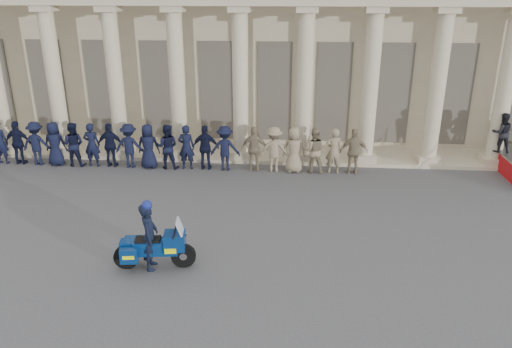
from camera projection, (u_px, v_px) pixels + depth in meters
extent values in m
plane|color=#444447|center=(256.00, 257.00, 13.85)|extent=(90.00, 90.00, 0.00)
cube|color=#BDAE8E|center=(279.00, 36.00, 26.18)|extent=(40.00, 10.00, 9.00)
cube|color=#BDAE8E|center=(272.00, 153.00, 22.01)|extent=(40.00, 2.60, 0.15)
cube|color=#BDAE8E|center=(8.00, 147.00, 22.07)|extent=(0.90, 0.90, 0.30)
cube|color=#BDAE8E|center=(65.00, 149.00, 21.87)|extent=(0.90, 0.90, 0.30)
cylinder|color=#BDAE8E|center=(55.00, 82.00, 20.81)|extent=(0.64, 0.64, 5.60)
cube|color=#BDAE8E|center=(44.00, 8.00, 19.76)|extent=(0.85, 0.85, 0.24)
cube|color=#BDAE8E|center=(122.00, 150.00, 21.68)|extent=(0.90, 0.90, 0.30)
cylinder|color=#BDAE8E|center=(115.00, 83.00, 20.62)|extent=(0.64, 0.64, 5.60)
cube|color=#BDAE8E|center=(108.00, 8.00, 19.57)|extent=(0.85, 0.85, 0.24)
cube|color=#BDAE8E|center=(181.00, 152.00, 21.48)|extent=(0.90, 0.90, 0.30)
cylinder|color=#BDAE8E|center=(177.00, 83.00, 20.42)|extent=(0.64, 0.64, 5.60)
cube|color=#BDAE8E|center=(173.00, 9.00, 19.37)|extent=(0.85, 0.85, 0.24)
cube|color=#BDAE8E|center=(241.00, 153.00, 21.28)|extent=(0.90, 0.90, 0.30)
cylinder|color=#BDAE8E|center=(240.00, 84.00, 20.22)|extent=(0.64, 0.64, 5.60)
cube|color=#BDAE8E|center=(239.00, 9.00, 19.17)|extent=(0.85, 0.85, 0.24)
cube|color=#BDAE8E|center=(302.00, 155.00, 21.08)|extent=(0.90, 0.90, 0.30)
cylinder|color=#BDAE8E|center=(305.00, 85.00, 20.02)|extent=(0.64, 0.64, 5.60)
cube|color=#BDAE8E|center=(307.00, 9.00, 18.97)|extent=(0.85, 0.85, 0.24)
cube|color=#BDAE8E|center=(364.00, 157.00, 20.88)|extent=(0.90, 0.90, 0.30)
cylinder|color=#BDAE8E|center=(370.00, 87.00, 19.82)|extent=(0.64, 0.64, 5.60)
cube|color=#BDAE8E|center=(377.00, 9.00, 18.78)|extent=(0.85, 0.85, 0.24)
cube|color=#BDAE8E|center=(428.00, 158.00, 20.69)|extent=(0.90, 0.90, 0.30)
cylinder|color=#BDAE8E|center=(437.00, 88.00, 19.63)|extent=(0.64, 0.64, 5.60)
cube|color=#BDAE8E|center=(447.00, 10.00, 18.58)|extent=(0.85, 0.85, 0.24)
cube|color=#BDAE8E|center=(492.00, 160.00, 20.49)|extent=(0.90, 0.90, 0.30)
cylinder|color=#BDAE8E|center=(505.00, 89.00, 19.43)|extent=(0.64, 0.64, 5.60)
cube|color=black|center=(50.00, 88.00, 23.04)|extent=(1.30, 0.12, 4.20)
cube|color=black|center=(105.00, 89.00, 22.85)|extent=(1.30, 0.12, 4.20)
cube|color=black|center=(160.00, 90.00, 22.65)|extent=(1.30, 0.12, 4.20)
cube|color=black|center=(217.00, 91.00, 22.45)|extent=(1.30, 0.12, 4.20)
cube|color=black|center=(274.00, 92.00, 22.25)|extent=(1.30, 0.12, 4.20)
cube|color=black|center=(333.00, 93.00, 22.05)|extent=(1.30, 0.12, 4.20)
cube|color=black|center=(393.00, 94.00, 21.86)|extent=(1.30, 0.12, 4.20)
cube|color=black|center=(454.00, 95.00, 21.66)|extent=(1.30, 0.12, 4.20)
imported|color=black|center=(0.00, 142.00, 20.68)|extent=(0.67, 0.44, 1.84)
imported|color=black|center=(18.00, 143.00, 20.62)|extent=(1.08, 0.45, 1.84)
imported|color=black|center=(37.00, 143.00, 20.56)|extent=(1.19, 0.68, 1.84)
imported|color=black|center=(55.00, 144.00, 20.50)|extent=(0.90, 0.58, 1.84)
imported|color=black|center=(73.00, 144.00, 20.44)|extent=(0.89, 0.70, 1.84)
imported|color=black|center=(92.00, 145.00, 20.38)|extent=(0.67, 0.44, 1.84)
imported|color=black|center=(111.00, 145.00, 20.32)|extent=(1.08, 0.45, 1.84)
imported|color=black|center=(129.00, 146.00, 20.26)|extent=(1.19, 0.68, 1.84)
imported|color=black|center=(148.00, 146.00, 20.20)|extent=(0.90, 0.58, 1.84)
imported|color=black|center=(167.00, 147.00, 20.14)|extent=(0.89, 0.70, 1.84)
imported|color=black|center=(186.00, 147.00, 20.08)|extent=(0.67, 0.44, 1.84)
imported|color=black|center=(206.00, 148.00, 20.02)|extent=(1.08, 0.45, 1.84)
imported|color=black|center=(225.00, 148.00, 19.96)|extent=(1.19, 0.68, 1.84)
imported|color=#85765C|center=(255.00, 149.00, 19.87)|extent=(1.08, 0.45, 1.84)
imported|color=#85765C|center=(274.00, 149.00, 19.81)|extent=(1.19, 0.68, 1.84)
imported|color=#85765C|center=(294.00, 150.00, 19.75)|extent=(0.90, 0.58, 1.84)
imported|color=#85765C|center=(314.00, 150.00, 19.69)|extent=(0.89, 0.70, 1.84)
imported|color=#85765C|center=(334.00, 151.00, 19.63)|extent=(0.67, 0.44, 1.84)
imported|color=#85765C|center=(354.00, 151.00, 19.57)|extent=(1.08, 0.45, 1.84)
cube|color=#A80D12|center=(500.00, 164.00, 19.92)|extent=(0.04, 2.77, 0.68)
imported|color=black|center=(502.00, 133.00, 19.67)|extent=(0.77, 0.60, 1.59)
cylinder|color=black|center=(183.00, 256.00, 13.26)|extent=(0.67, 0.22, 0.66)
cylinder|color=black|center=(126.00, 257.00, 13.19)|extent=(0.67, 0.22, 0.66)
cube|color=navy|center=(156.00, 247.00, 13.12)|extent=(1.20, 0.57, 0.38)
cube|color=navy|center=(175.00, 241.00, 13.09)|extent=(0.61, 0.59, 0.45)
cube|color=silver|center=(175.00, 248.00, 13.17)|extent=(0.26, 0.33, 0.12)
cube|color=#B2BFCC|center=(181.00, 229.00, 12.97)|extent=(0.27, 0.48, 0.54)
cube|color=black|center=(148.00, 240.00, 13.04)|extent=(0.69, 0.42, 0.10)
cube|color=navy|center=(127.00, 244.00, 13.06)|extent=(0.39, 0.38, 0.22)
cube|color=navy|center=(129.00, 256.00, 12.82)|extent=(0.48, 0.28, 0.40)
cube|color=#F6FE0D|center=(129.00, 256.00, 12.82)|extent=(0.33, 0.28, 0.10)
cube|color=navy|center=(134.00, 243.00, 13.42)|extent=(0.48, 0.28, 0.40)
cube|color=#F6FE0D|center=(134.00, 243.00, 13.42)|extent=(0.33, 0.28, 0.10)
cylinder|color=silver|center=(139.00, 253.00, 13.44)|extent=(0.61, 0.18, 0.10)
cylinder|color=black|center=(174.00, 233.00, 13.00)|extent=(0.13, 0.70, 0.04)
imported|color=black|center=(149.00, 236.00, 13.00)|extent=(0.53, 0.73, 1.86)
sphere|color=navy|center=(147.00, 206.00, 12.69)|extent=(0.28, 0.28, 0.28)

